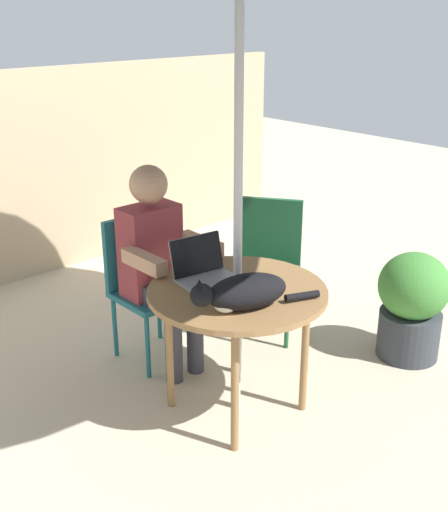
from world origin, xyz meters
TOP-DOWN VIEW (x-y plane):
  - ground_plane at (0.00, 0.00)m, footprint 14.00×14.00m
  - fence_back at (0.00, 2.46)m, footprint 5.33×0.08m
  - patio_table at (0.00, 0.00)m, footprint 0.92×0.92m
  - chair_occupied at (0.00, 0.82)m, footprint 0.40×0.40m
  - chair_empty at (0.80, 0.54)m, footprint 0.56×0.56m
  - person_seated at (0.00, 0.67)m, footprint 0.48×0.48m
  - laptop at (-0.04, 0.22)m, footprint 0.33×0.29m
  - cat at (-0.14, -0.18)m, footprint 0.61×0.33m
  - potted_plant_near_fence at (1.17, -0.31)m, footprint 0.43×0.43m

SIDE VIEW (x-z plane):
  - ground_plane at x=0.00m, z-range 0.00..0.00m
  - potted_plant_near_fence at x=1.17m, z-range 0.02..0.69m
  - chair_occupied at x=0.00m, z-range 0.07..0.95m
  - chair_empty at x=0.80m, z-range 0.07..0.95m
  - patio_table at x=0.00m, z-range 0.29..1.00m
  - person_seated at x=0.00m, z-range 0.07..1.29m
  - laptop at x=-0.04m, z-range 0.66..0.88m
  - cat at x=-0.14m, z-range 0.70..0.88m
  - fence_back at x=0.00m, z-range 0.00..1.61m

